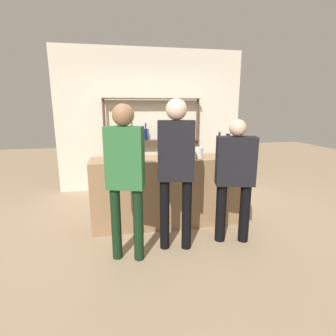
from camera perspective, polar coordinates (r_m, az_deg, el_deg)
ground_plane at (r=3.98m, az=0.00°, el=-11.78°), size 16.00×16.00×0.00m
bar_counter at (r=3.80m, az=0.00°, el=-5.05°), size 2.14×0.54×0.98m
back_wall at (r=5.46m, az=-3.67°, el=10.21°), size 3.74×0.12×2.80m
back_shelf at (r=5.30m, az=-3.45°, el=8.01°), size 1.91×0.18×1.85m
counter_bottle_0 at (r=3.57m, az=-7.88°, el=3.98°), size 0.09×0.09×0.34m
counter_bottle_1 at (r=3.76m, az=11.03°, el=4.49°), size 0.08×0.08×0.37m
counter_bottle_2 at (r=3.89m, az=13.00°, el=4.35°), size 0.09×0.09×0.33m
counter_bottle_3 at (r=3.60m, az=1.44°, el=4.01°), size 0.07×0.07×0.33m
counter_bottle_4 at (r=4.03m, az=12.61°, el=4.56°), size 0.07×0.07×0.31m
wine_glass at (r=3.64m, az=-6.32°, el=4.06°), size 0.07×0.07×0.17m
cork_jar at (r=3.69m, az=6.55°, el=3.35°), size 0.14×0.14×0.15m
customer_right at (r=3.28m, az=14.37°, el=-1.12°), size 0.50×0.30×1.54m
server_behind_counter at (r=4.38m, az=1.90°, el=3.23°), size 0.45×0.23×1.58m
customer_left at (r=2.78m, az=-9.31°, el=-0.49°), size 0.42×0.28×1.71m
customer_center at (r=2.97m, az=1.76°, el=1.15°), size 0.43×0.25×1.77m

